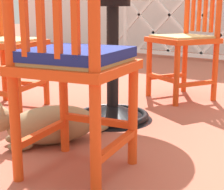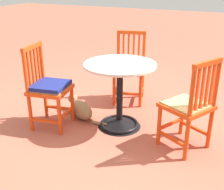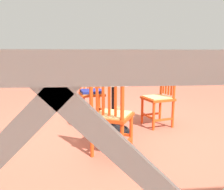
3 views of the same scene
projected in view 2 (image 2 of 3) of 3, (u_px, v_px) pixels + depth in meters
The scene contains 6 objects.
ground_plane at pixel (116, 125), 3.24m from camera, with size 24.00×24.00×0.00m, color #AD5642.
cafe_table at pixel (120, 103), 3.12m from camera, with size 0.76×0.76×0.73m.
orange_chair_facing_out at pixel (129, 69), 3.74m from camera, with size 0.50×0.50×0.91m.
orange_chair_near_fence at pixel (49, 88), 3.08m from camera, with size 0.47×0.47×0.91m.
orange_chair_tucked_in at pixel (189, 107), 2.66m from camera, with size 0.54×0.54×0.91m.
tabby_cat at pixel (80, 108), 3.43m from camera, with size 0.41×0.70×0.23m.
Camera 2 is at (2.57, 1.25, 1.56)m, focal length 45.85 mm.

